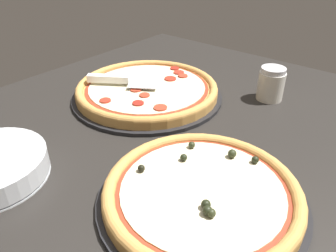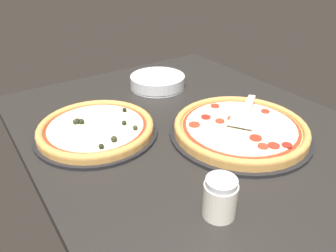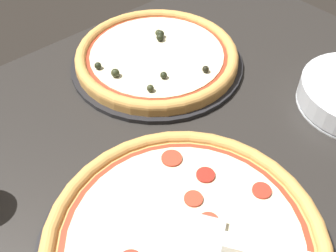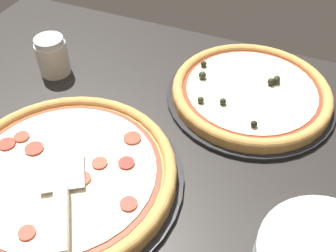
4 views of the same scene
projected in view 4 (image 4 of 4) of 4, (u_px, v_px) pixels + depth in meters
The scene contains 7 objects.
ground_plane at pixel (137, 168), 77.11cm from camera, with size 125.89×97.86×3.60cm, color black.
pizza_pan_front at pixel (67, 181), 72.02cm from camera, with size 42.95×42.95×1.00cm, color black.
pizza_front at pixel (65, 173), 70.51cm from camera, with size 40.38×40.38×3.23cm.
pizza_pan_back at pixel (250, 97), 88.80cm from camera, with size 37.58×37.58×1.00cm, color black.
pizza_back at pixel (251, 91), 87.51cm from camera, with size 35.32×35.32×3.74cm.
serving_spatula at pixel (61, 208), 62.56cm from camera, with size 15.26×19.67×2.00cm.
parmesan_shaker at pixel (52, 56), 93.23cm from camera, with size 7.34×7.34×9.42cm.
Camera 4 is at (24.71, -42.85, 58.24)cm, focal length 42.00 mm.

